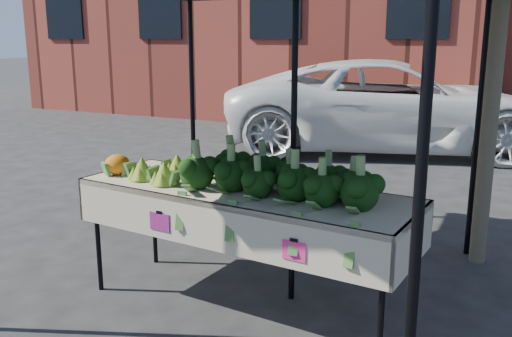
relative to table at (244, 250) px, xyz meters
The scene contains 7 objects.
ground 0.49m from the table, 24.38° to the left, with size 90.00×90.00×0.00m, color #242426.
table is the anchor object (origin of this frame).
canopy 1.00m from the table, 105.01° to the left, with size 3.16×3.16×2.74m, color black, non-canonical shape.
broccoli_heap 0.65m from the table, ahead, with size 1.39×0.59×0.29m, color black.
romanesco_cluster 0.87m from the table, behind, with size 0.45×0.49×0.22m, color #8FAC34.
cauliflower_pair 1.19m from the table, behind, with size 0.22×0.22×0.20m, color orange.
street_tree 2.68m from the table, 49.11° to the left, with size 1.99×1.99×3.93m, color #1E4C14, non-canonical shape.
Camera 1 is at (1.52, -3.39, 1.91)m, focal length 39.15 mm.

